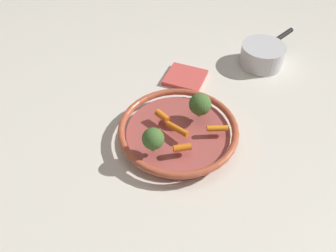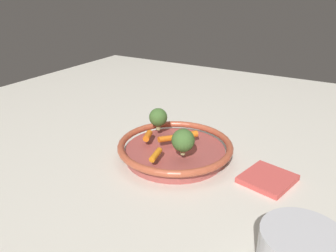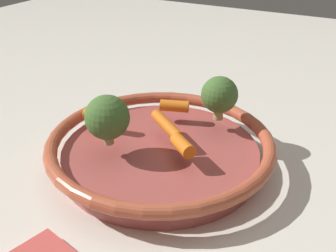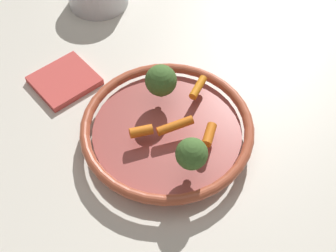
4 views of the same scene
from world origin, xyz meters
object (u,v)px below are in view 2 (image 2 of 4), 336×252
Objects in this scene: broccoli_floret_large at (183,140)px; dish_towel at (268,179)px; serving_bowl at (175,149)px; broccoli_floret_mid at (158,117)px; baby_carrot_center at (148,136)px; saucepan at (302,251)px; baby_carrot_left at (190,135)px; baby_carrot_near_rim at (156,155)px; baby_carrot_back at (169,139)px.

broccoli_floret_large is 0.23m from dish_towel.
broccoli_floret_mid is at bearing 59.56° from serving_bowl.
broccoli_floret_large is at bearing -103.86° from baby_carrot_center.
saucepan is at bearing -121.78° from broccoli_floret_mid.
broccoli_floret_large is (-0.05, -0.05, 0.06)m from serving_bowl.
baby_carrot_center is (-0.06, 0.10, -0.00)m from baby_carrot_left.
broccoli_floret_large is 0.38m from saucepan.
broccoli_floret_large is at bearing -135.05° from serving_bowl.
baby_carrot_center is at bearing 76.14° from broccoli_floret_large.
broccoli_floret_large is 0.33× the size of saucepan.
baby_carrot_near_rim reaches higher than serving_bowl.
broccoli_floret_large reaches higher than broccoli_floret_mid.
baby_carrot_near_rim is 0.40m from saucepan.
broccoli_floret_mid is (0.15, 0.09, 0.03)m from baby_carrot_near_rim.
serving_bowl is 5.89× the size of baby_carrot_near_rim.
baby_carrot_left is 0.19× the size of saucepan.
baby_carrot_left and baby_carrot_back have the same top height.
baby_carrot_near_rim is (-0.15, 0.02, -0.00)m from baby_carrot_left.
broccoli_floret_mid is 0.35m from dish_towel.
broccoli_floret_mid reaches higher than serving_bowl.
serving_bowl is 4.64× the size of broccoli_floret_large.
baby_carrot_left is at bearing 80.79° from dish_towel.
baby_carrot_center reaches higher than baby_carrot_near_rim.
broccoli_floret_mid is (0.00, 0.11, 0.03)m from baby_carrot_left.
broccoli_floret_large is 0.57× the size of dish_towel.
serving_bowl is 0.12m from broccoli_floret_mid.
serving_bowl is at bearing -0.14° from baby_carrot_near_rim.
baby_carrot_back is at bearing -128.03° from broccoli_floret_mid.
baby_carrot_center is 0.08m from broccoli_floret_mid.
broccoli_floret_mid is 0.32× the size of saucepan.
baby_carrot_center is at bearing 64.46° from saucepan.
baby_carrot_center is 0.06m from baby_carrot_back.
baby_carrot_center is (-0.02, 0.08, 0.03)m from serving_bowl.
baby_carrot_center is 0.37× the size of dish_towel.
broccoli_floret_large reaches higher than baby_carrot_back.
broccoli_floret_mid is at bearing 87.57° from baby_carrot_left.
saucepan is at bearing -119.63° from broccoli_floret_large.
saucepan reaches higher than baby_carrot_back.
baby_carrot_near_rim is 0.10m from baby_carrot_back.
baby_carrot_back is at bearing -75.11° from baby_carrot_center.
serving_bowl is 4.81× the size of broccoli_floret_mid.
broccoli_floret_large reaches higher than baby_carrot_near_rim.
baby_carrot_left is 0.15m from baby_carrot_near_rim.
broccoli_floret_mid is (0.05, 0.07, 0.03)m from baby_carrot_back.
broccoli_floret_large is (-0.05, -0.07, 0.03)m from baby_carrot_back.
serving_bowl is 0.03m from baby_carrot_back.
dish_towel is at bearing -85.41° from baby_carrot_center.
broccoli_floret_mid reaches higher than baby_carrot_back.
dish_towel is at bearing -97.07° from broccoli_floret_mid.
baby_carrot_center is 0.50m from saucepan.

